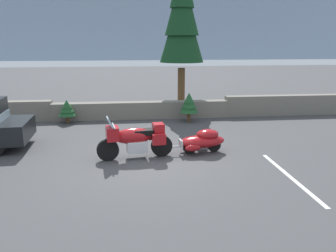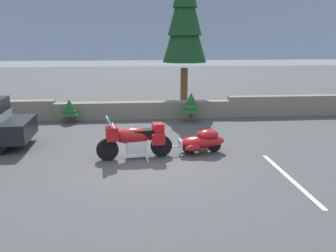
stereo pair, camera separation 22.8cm
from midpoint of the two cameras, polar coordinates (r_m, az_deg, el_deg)
The scene contains 9 objects.
ground_plane at distance 10.22m, azimuth -3.81°, elevation -6.11°, with size 80.00×80.00×0.00m, color #424244.
stone_guard_wall at distance 15.98m, azimuth -4.75°, elevation 2.83°, with size 24.00×0.58×0.96m.
distant_ridgeline at distance 105.77m, azimuth -6.47°, elevation 16.22°, with size 240.00×80.00×16.00m, color #7F93AD.
touring_motorcycle at distance 10.46m, azimuth -6.13°, elevation -2.10°, with size 2.31×0.94×1.33m.
car_shaped_trailer at distance 11.03m, azimuth 5.10°, elevation -2.37°, with size 2.23×0.93×0.76m.
pine_tree_tall at distance 17.19m, azimuth 1.92°, elevation 18.13°, with size 2.13×2.13×7.61m.
pine_sapling_near at distance 15.60m, azimuth -16.76°, elevation 2.75°, with size 0.77×0.77×1.02m.
pine_sapling_farther at distance 15.23m, azimuth 3.06°, elevation 3.72°, with size 0.83×0.83×1.29m.
parking_stripe_marker at distance 9.70m, azimuth 18.91°, elevation -7.96°, with size 0.12×3.60×0.01m, color silver.
Camera 1 is at (-0.52, -9.59, 3.48)m, focal length 36.88 mm.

